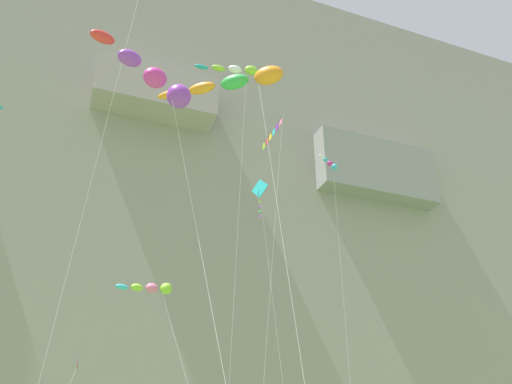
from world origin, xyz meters
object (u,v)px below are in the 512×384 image
Objects in this scene: kite_windsock_high_right at (330,165)px; kite_banner_high_center at (272,147)px; kite_diamond_mid_left at (260,193)px; kite_windsock_low_left at (236,70)px; kite_windsock_upper_right at (237,82)px; kite_banner_low_right at (74,372)px; kite_windsock_near_cliff at (153,288)px; kite_windsock_upper_mid at (157,80)px.

kite_windsock_high_right is 15.09m from kite_banner_high_center.
kite_diamond_mid_left reaches higher than kite_banner_high_center.
kite_windsock_upper_right is (-4.33, -13.56, -13.28)m from kite_windsock_low_left.
kite_banner_low_right is 20.64m from kite_banner_high_center.
kite_windsock_near_cliff is at bearing 94.09° from kite_windsock_upper_right.
kite_windsock_near_cliff is at bearing -21.47° from kite_banner_low_right.
kite_windsock_upper_mid is 23.05m from kite_banner_high_center.
kite_windsock_high_right reaches higher than kite_windsock_near_cliff.
kite_windsock_upper_right reaches higher than kite_banner_low_right.
kite_windsock_near_cliff reaches higher than kite_windsock_upper_mid.
kite_diamond_mid_left is at bearing 17.35° from kite_windsock_near_cliff.
kite_diamond_mid_left is at bearing 65.12° from kite_windsock_upper_right.
kite_windsock_upper_mid is at bearing -100.31° from kite_windsock_near_cliff.
kite_windsock_low_left reaches higher than kite_windsock_high_right.
kite_banner_low_right is 0.30× the size of kite_diamond_mid_left.
kite_diamond_mid_left reaches higher than kite_windsock_near_cliff.
kite_banner_high_center is at bearing -105.58° from kite_diamond_mid_left.
kite_windsock_high_right is at bearing 51.07° from kite_windsock_upper_mid.
kite_windsock_upper_mid is 23.15m from kite_windsock_near_cliff.
kite_banner_low_right is 30.61m from kite_windsock_high_right.
kite_banner_high_center is at bearing -32.64° from kite_banner_low_right.
kite_banner_high_center reaches higher than kite_banner_low_right.
kite_diamond_mid_left is (13.42, 25.67, 11.14)m from kite_windsock_upper_mid.
kite_windsock_upper_mid is 0.51× the size of kite_diamond_mid_left.
kite_windsock_low_left is 11.42m from kite_banner_high_center.
kite_windsock_upper_right is at bearing -71.92° from kite_banner_low_right.
kite_windsock_high_right is at bearing 22.90° from kite_windsock_low_left.
kite_banner_low_right is at bearing 147.36° from kite_banner_high_center.
kite_windsock_low_left is at bearing -13.12° from kite_windsock_near_cliff.
kite_windsock_low_left reaches higher than kite_windsock_near_cliff.
kite_banner_low_right is 0.37× the size of kite_windsock_upper_right.
kite_banner_low_right is at bearing -174.98° from kite_diamond_mid_left.
kite_diamond_mid_left is 14.45m from kite_windsock_near_cliff.
kite_windsock_near_cliff is at bearing 141.52° from kite_banner_high_center.
kite_windsock_upper_mid is at bearing -117.60° from kite_diamond_mid_left.
kite_windsock_low_left is at bearing 66.11° from kite_windsock_upper_mid.
kite_windsock_upper_right is at bearing -85.91° from kite_windsock_near_cliff.
kite_diamond_mid_left is 1.92× the size of kite_windsock_near_cliff.
kite_windsock_upper_right is 0.70× the size of kite_windsock_high_right.
kite_windsock_high_right reaches higher than kite_diamond_mid_left.
kite_diamond_mid_left reaches higher than kite_windsock_upper_mid.
kite_banner_high_center is (-10.37, -9.29, -5.84)m from kite_windsock_high_right.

